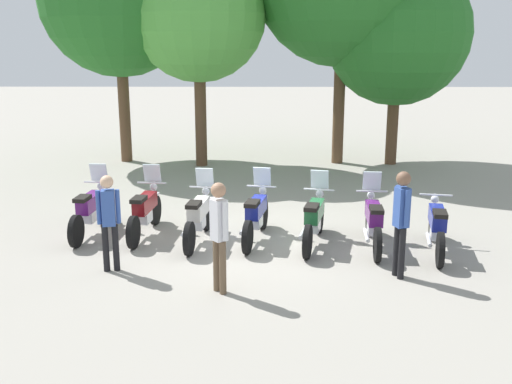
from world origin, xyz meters
name	(u,v)px	position (x,y,z in m)	size (l,w,h in m)	color
ground_plane	(256,242)	(0.00, 0.00, 0.00)	(80.00, 80.00, 0.00)	gray
motorcycle_0	(90,210)	(-3.40, 0.50, 0.52)	(0.62, 2.19, 1.37)	black
motorcycle_1	(145,211)	(-2.26, 0.44, 0.52)	(0.63, 2.19, 1.37)	black
motorcycle_2	(199,216)	(-1.13, 0.07, 0.52)	(0.66, 2.19, 1.37)	black
motorcycle_3	(256,215)	(0.01, 0.16, 0.52)	(0.74, 2.17, 1.37)	black
motorcycle_4	(314,219)	(1.14, -0.10, 0.52)	(0.78, 2.15, 1.37)	black
motorcycle_5	(373,221)	(2.27, -0.24, 0.52)	(0.62, 2.19, 1.37)	black
motorcycle_6	(437,226)	(3.40, -0.53, 0.50)	(0.73, 2.17, 0.99)	black
person_0	(109,216)	(-2.49, -1.54, 1.00)	(0.41, 0.26, 1.70)	black
person_1	(219,228)	(-0.55, -2.44, 1.06)	(0.33, 0.36, 1.79)	brown
person_2	(401,215)	(2.43, -1.78, 1.09)	(0.30, 0.41, 1.83)	black
tree_1	(198,14)	(-1.80, 7.51, 4.63)	(4.09, 4.09, 6.69)	brown
tree_3	(397,33)	(4.27, 7.80, 4.10)	(4.46, 4.46, 6.34)	brown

